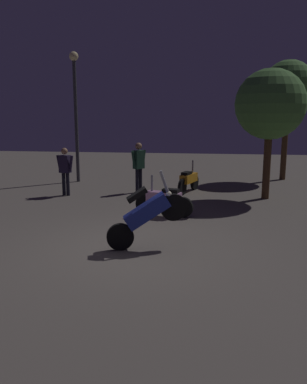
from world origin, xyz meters
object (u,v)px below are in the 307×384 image
motorcycle_orange_parked_left (189,180)px  motorcycle_pink_parked_right (164,200)px  streetlamp_near (75,101)px  motorcycle_blue_foreground (147,214)px  person_rider_beside (139,163)px  person_bystander_far (65,167)px

motorcycle_orange_parked_left → motorcycle_pink_parked_right: size_ratio=0.97×
motorcycle_orange_parked_left → streetlamp_near: 5.65m
motorcycle_blue_foreground → person_rider_beside: (-1.17, 5.82, 0.31)m
person_rider_beside → person_bystander_far: bearing=57.1°
motorcycle_orange_parked_left → person_bystander_far: (-4.12, -1.11, 0.53)m
motorcycle_orange_parked_left → person_rider_beside: bearing=118.9°
motorcycle_orange_parked_left → streetlamp_near: size_ratio=0.31×
motorcycle_blue_foreground → person_rider_beside: size_ratio=0.93×
motorcycle_blue_foreground → motorcycle_orange_parked_left: size_ratio=1.03×
motorcycle_orange_parked_left → streetlamp_near: streetlamp_near is taller
motorcycle_blue_foreground → motorcycle_orange_parked_left: bearing=68.7°
person_rider_beside → motorcycle_pink_parked_right: bearing=149.3°
person_rider_beside → streetlamp_near: streetlamp_near is taller
motorcycle_pink_parked_right → person_rider_beside: 3.38m
streetlamp_near → motorcycle_pink_parked_right: bearing=-50.8°
motorcycle_blue_foreground → streetlamp_near: (-4.04, 7.75, 2.50)m
streetlamp_near → person_rider_beside: bearing=-34.0°
motorcycle_pink_parked_right → streetlamp_near: bearing=-36.4°
motorcycle_blue_foreground → person_rider_beside: 5.94m
motorcycle_pink_parked_right → streetlamp_near: 7.06m
motorcycle_blue_foreground → motorcycle_orange_parked_left: 6.11m
motorcycle_pink_parked_right → person_bystander_far: (-3.61, 2.25, 0.53)m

